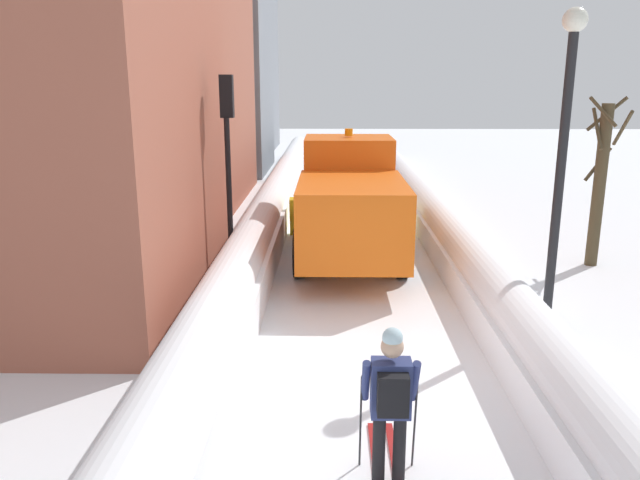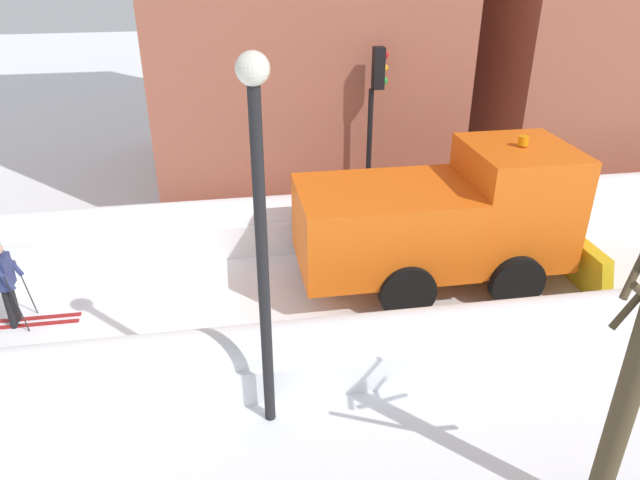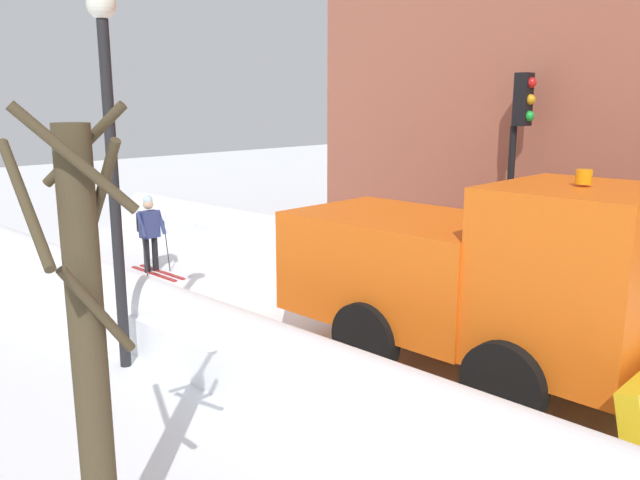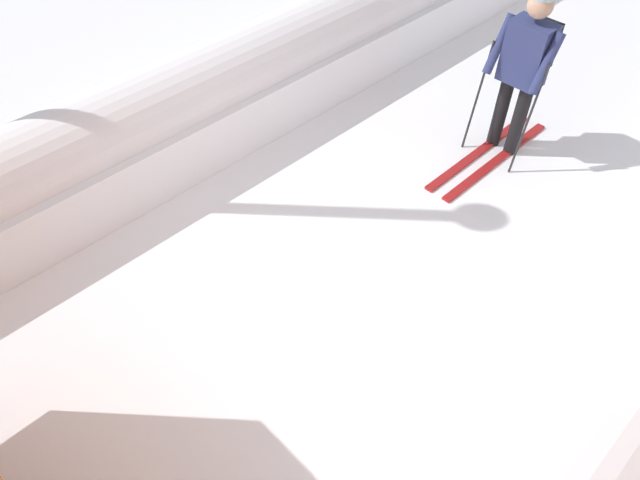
% 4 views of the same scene
% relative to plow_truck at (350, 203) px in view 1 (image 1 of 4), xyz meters
% --- Properties ---
extents(ground_plane, '(80.00, 80.00, 0.00)m').
position_rel_plow_truck_xyz_m(ground_plane, '(0.16, 4.25, -1.48)').
color(ground_plane, white).
extents(snowbank_left, '(1.10, 36.00, 1.22)m').
position_rel_plow_truck_xyz_m(snowbank_left, '(-2.25, 4.25, -0.91)').
color(snowbank_left, white).
rests_on(snowbank_left, ground).
extents(snowbank_right, '(1.10, 36.00, 1.06)m').
position_rel_plow_truck_xyz_m(snowbank_right, '(2.56, 4.25, -1.01)').
color(snowbank_right, white).
rests_on(snowbank_right, ground).
extents(building_brick_mid, '(7.29, 9.03, 10.02)m').
position_rel_plow_truck_xyz_m(building_brick_mid, '(-7.24, 7.79, 3.54)').
color(building_brick_mid, '#9E5642').
rests_on(building_brick_mid, ground).
extents(building_tower_distant, '(6.50, 9.90, 11.15)m').
position_rel_plow_truck_xyz_m(building_tower_distant, '(-7.24, 24.90, 4.10)').
color(building_tower_distant, gray).
rests_on(building_tower_distant, ground).
extents(plow_truck, '(3.20, 5.98, 3.12)m').
position_rel_plow_truck_xyz_m(plow_truck, '(0.00, 0.00, 0.00)').
color(plow_truck, orange).
rests_on(plow_truck, ground).
extents(skier, '(0.62, 1.80, 1.81)m').
position_rel_plow_truck_xyz_m(skier, '(0.18, -8.47, -0.48)').
color(skier, black).
rests_on(skier, ground).
extents(traffic_light_pole, '(0.28, 0.42, 4.40)m').
position_rel_plow_truck_xyz_m(traffic_light_pole, '(-2.69, -0.89, 1.61)').
color(traffic_light_pole, black).
rests_on(traffic_light_pole, ground).
extents(street_lamp, '(0.40, 0.40, 5.40)m').
position_rel_plow_truck_xyz_m(street_lamp, '(3.41, -3.94, 1.93)').
color(street_lamp, black).
rests_on(street_lamp, ground).
extents(bare_tree_near, '(0.91, 1.05, 3.95)m').
position_rel_plow_truck_xyz_m(bare_tree_near, '(5.79, -0.08, 0.55)').
color(bare_tree_near, '#453A25').
rests_on(bare_tree_near, ground).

